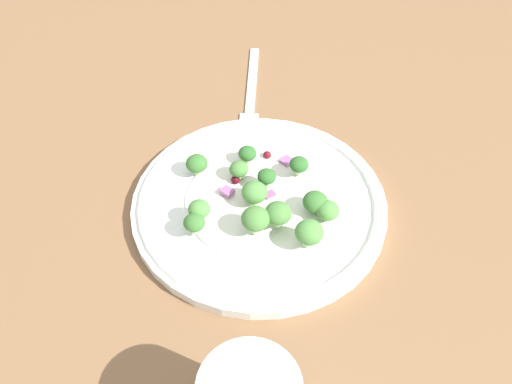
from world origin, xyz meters
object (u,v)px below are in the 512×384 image
(broccoli_floret_0, at_px, (267,177))
(broccoli_floret_1, at_px, (239,169))
(plate, at_px, (256,203))
(broccoli_floret_2, at_px, (309,233))
(fork, at_px, (251,92))

(broccoli_floret_0, relative_size, broccoli_floret_1, 0.95)
(plate, relative_size, broccoli_floret_0, 13.38)
(broccoli_floret_0, xyz_separation_m, broccoli_floret_2, (-0.08, -0.03, 0.00))
(broccoli_floret_0, distance_m, broccoli_floret_2, 0.09)
(plate, distance_m, broccoli_floret_0, 0.03)
(broccoli_floret_0, distance_m, broccoli_floret_1, 0.03)
(plate, relative_size, broccoli_floret_1, 12.72)
(fork, bearing_deg, broccoli_floret_2, -175.22)
(plate, relative_size, broccoli_floret_2, 9.47)
(broccoli_floret_2, bearing_deg, broccoli_floret_1, 29.24)
(fork, bearing_deg, broccoli_floret_1, 168.18)
(broccoli_floret_0, relative_size, fork, 0.11)
(broccoli_floret_2, bearing_deg, broccoli_floret_0, 19.58)
(broccoli_floret_0, xyz_separation_m, broccoli_floret_1, (0.02, 0.03, -0.00))
(broccoli_floret_0, bearing_deg, fork, -2.15)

